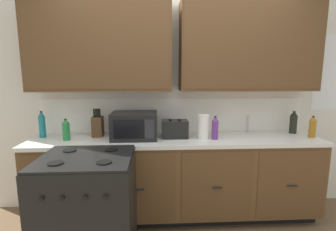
{
  "coord_description": "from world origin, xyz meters",
  "views": [
    {
      "loc": [
        -0.23,
        -2.31,
        1.6
      ],
      "look_at": [
        -0.09,
        0.27,
        1.17
      ],
      "focal_mm": 26.54,
      "sensor_mm": 36.0,
      "label": 1
    }
  ],
  "objects_px": {
    "microwave": "(134,125)",
    "bottle_teal": "(42,125)",
    "stove_range": "(89,209)",
    "toaster": "(175,129)",
    "bottle_violet": "(215,128)",
    "bottle_amber": "(312,127)",
    "bottle_green": "(66,130)",
    "bottle_dark": "(293,122)",
    "knife_block": "(98,126)",
    "paper_towel_roll": "(203,127)"
  },
  "relations": [
    {
      "from": "knife_block",
      "to": "bottle_violet",
      "type": "xyz_separation_m",
      "value": [
        1.26,
        -0.19,
        0.01
      ]
    },
    {
      "from": "microwave",
      "to": "paper_towel_roll",
      "type": "xyz_separation_m",
      "value": [
        0.73,
        -0.06,
        -0.01
      ]
    },
    {
      "from": "bottle_violet",
      "to": "bottle_teal",
      "type": "xyz_separation_m",
      "value": [
        -1.85,
        0.18,
        0.02
      ]
    },
    {
      "from": "bottle_teal",
      "to": "bottle_dark",
      "type": "distance_m",
      "value": 2.83
    },
    {
      "from": "bottle_green",
      "to": "bottle_dark",
      "type": "height_order",
      "value": "bottle_dark"
    },
    {
      "from": "bottle_violet",
      "to": "bottle_teal",
      "type": "height_order",
      "value": "bottle_teal"
    },
    {
      "from": "bottle_dark",
      "to": "bottle_amber",
      "type": "bearing_deg",
      "value": -64.08
    },
    {
      "from": "microwave",
      "to": "toaster",
      "type": "distance_m",
      "value": 0.44
    },
    {
      "from": "toaster",
      "to": "paper_towel_roll",
      "type": "bearing_deg",
      "value": -12.99
    },
    {
      "from": "bottle_dark",
      "to": "toaster",
      "type": "bearing_deg",
      "value": -174.55
    },
    {
      "from": "stove_range",
      "to": "bottle_dark",
      "type": "height_order",
      "value": "bottle_dark"
    },
    {
      "from": "bottle_teal",
      "to": "bottle_dark",
      "type": "height_order",
      "value": "bottle_teal"
    },
    {
      "from": "microwave",
      "to": "bottle_amber",
      "type": "distance_m",
      "value": 1.93
    },
    {
      "from": "knife_block",
      "to": "paper_towel_roll",
      "type": "xyz_separation_m",
      "value": [
        1.14,
        -0.17,
        0.01
      ]
    },
    {
      "from": "paper_towel_roll",
      "to": "bottle_green",
      "type": "bearing_deg",
      "value": 179.04
    },
    {
      "from": "bottle_teal",
      "to": "bottle_amber",
      "type": "height_order",
      "value": "bottle_teal"
    },
    {
      "from": "stove_range",
      "to": "toaster",
      "type": "height_order",
      "value": "toaster"
    },
    {
      "from": "paper_towel_roll",
      "to": "bottle_teal",
      "type": "xyz_separation_m",
      "value": [
        -1.73,
        0.16,
        0.01
      ]
    },
    {
      "from": "stove_range",
      "to": "microwave",
      "type": "relative_size",
      "value": 1.98
    },
    {
      "from": "microwave",
      "to": "bottle_teal",
      "type": "xyz_separation_m",
      "value": [
        -1.0,
        0.09,
        0.0
      ]
    },
    {
      "from": "toaster",
      "to": "bottle_violet",
      "type": "relative_size",
      "value": 1.13
    },
    {
      "from": "paper_towel_roll",
      "to": "bottle_green",
      "type": "distance_m",
      "value": 1.44
    },
    {
      "from": "bottle_green",
      "to": "bottle_dark",
      "type": "bearing_deg",
      "value": 4.02
    },
    {
      "from": "toaster",
      "to": "paper_towel_roll",
      "type": "relative_size",
      "value": 1.08
    },
    {
      "from": "microwave",
      "to": "bottle_dark",
      "type": "height_order",
      "value": "microwave"
    },
    {
      "from": "stove_range",
      "to": "toaster",
      "type": "bearing_deg",
      "value": 39.23
    },
    {
      "from": "knife_block",
      "to": "bottle_amber",
      "type": "xyz_separation_m",
      "value": [
        2.34,
        -0.17,
        0.0
      ]
    },
    {
      "from": "knife_block",
      "to": "bottle_violet",
      "type": "relative_size",
      "value": 1.25
    },
    {
      "from": "bottle_amber",
      "to": "bottle_green",
      "type": "relative_size",
      "value": 1.05
    },
    {
      "from": "bottle_violet",
      "to": "bottle_dark",
      "type": "height_order",
      "value": "bottle_dark"
    },
    {
      "from": "paper_towel_roll",
      "to": "knife_block",
      "type": "bearing_deg",
      "value": 171.55
    },
    {
      "from": "stove_range",
      "to": "bottle_dark",
      "type": "xyz_separation_m",
      "value": [
        2.18,
        0.77,
        0.58
      ]
    },
    {
      "from": "stove_range",
      "to": "paper_towel_roll",
      "type": "height_order",
      "value": "paper_towel_roll"
    },
    {
      "from": "stove_range",
      "to": "bottle_teal",
      "type": "xyz_separation_m",
      "value": [
        -0.65,
        0.73,
        0.59
      ]
    },
    {
      "from": "toaster",
      "to": "bottle_violet",
      "type": "bearing_deg",
      "value": -12.61
    },
    {
      "from": "knife_block",
      "to": "bottle_dark",
      "type": "height_order",
      "value": "knife_block"
    },
    {
      "from": "paper_towel_roll",
      "to": "toaster",
      "type": "bearing_deg",
      "value": 167.01
    },
    {
      "from": "bottle_violet",
      "to": "bottle_amber",
      "type": "bearing_deg",
      "value": 1.23
    },
    {
      "from": "bottle_violet",
      "to": "bottle_dark",
      "type": "bearing_deg",
      "value": 13.03
    },
    {
      "from": "bottle_teal",
      "to": "bottle_amber",
      "type": "distance_m",
      "value": 2.94
    },
    {
      "from": "paper_towel_roll",
      "to": "stove_range",
      "type": "bearing_deg",
      "value": -152.2
    },
    {
      "from": "bottle_teal",
      "to": "bottle_green",
      "type": "bearing_deg",
      "value": -23.82
    },
    {
      "from": "bottle_violet",
      "to": "bottle_amber",
      "type": "xyz_separation_m",
      "value": [
        1.08,
        0.02,
        -0.01
      ]
    },
    {
      "from": "microwave",
      "to": "bottle_teal",
      "type": "bearing_deg",
      "value": 174.62
    },
    {
      "from": "paper_towel_roll",
      "to": "bottle_teal",
      "type": "height_order",
      "value": "bottle_teal"
    },
    {
      "from": "paper_towel_roll",
      "to": "bottle_violet",
      "type": "xyz_separation_m",
      "value": [
        0.12,
        -0.02,
        -0.01
      ]
    },
    {
      "from": "bottle_amber",
      "to": "bottle_green",
      "type": "distance_m",
      "value": 2.63
    },
    {
      "from": "microwave",
      "to": "bottle_amber",
      "type": "height_order",
      "value": "microwave"
    },
    {
      "from": "microwave",
      "to": "bottle_amber",
      "type": "bearing_deg",
      "value": -1.85
    },
    {
      "from": "knife_block",
      "to": "bottle_amber",
      "type": "height_order",
      "value": "knife_block"
    }
  ]
}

